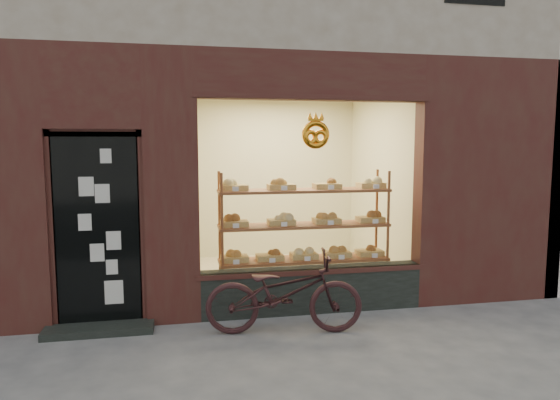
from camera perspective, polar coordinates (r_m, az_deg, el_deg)
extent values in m
cube|color=#252A27|center=(6.20, 3.70, -10.16)|extent=(2.70, 0.25, 0.55)
cube|color=black|center=(5.82, -20.11, -3.30)|extent=(0.90, 0.04, 2.15)
cube|color=#252A27|center=(5.93, -19.94, -13.71)|extent=(1.15, 0.35, 0.08)
torus|color=orange|center=(5.84, 4.10, 7.46)|extent=(0.33, 0.07, 0.33)
cube|color=brown|center=(6.66, 2.72, -11.00)|extent=(2.20, 0.45, 0.04)
cube|color=brown|center=(6.52, 2.74, -6.81)|extent=(2.20, 0.45, 0.03)
cube|color=brown|center=(6.43, 2.77, -2.91)|extent=(2.20, 0.45, 0.04)
cube|color=brown|center=(6.38, 2.79, 1.09)|extent=(2.20, 0.45, 0.04)
cylinder|color=brown|center=(6.10, -6.62, -4.89)|extent=(0.04, 0.04, 1.70)
cylinder|color=brown|center=(6.62, 12.22, -4.10)|extent=(0.04, 0.04, 1.70)
cylinder|color=brown|center=(6.48, -6.91, -4.22)|extent=(0.04, 0.04, 1.70)
cylinder|color=brown|center=(6.97, 10.94, -3.54)|extent=(0.04, 0.04, 1.70)
cube|color=olive|center=(6.36, -5.20, -6.69)|extent=(0.34, 0.24, 0.07)
sphere|color=#A06233|center=(6.34, -5.21, -5.94)|extent=(0.11, 0.11, 0.11)
cube|color=white|center=(6.18, -5.02, -7.08)|extent=(0.07, 0.01, 0.05)
cube|color=olive|center=(6.42, -1.18, -6.54)|extent=(0.34, 0.24, 0.07)
sphere|color=brown|center=(6.40, -1.18, -5.80)|extent=(0.11, 0.11, 0.11)
cube|color=white|center=(6.24, -0.88, -6.91)|extent=(0.07, 0.01, 0.05)
cube|color=olive|center=(6.51, 2.75, -6.36)|extent=(0.34, 0.24, 0.07)
sphere|color=#DFC56C|center=(6.49, 2.75, -5.63)|extent=(0.11, 0.11, 0.11)
cube|color=white|center=(6.34, 3.15, -6.72)|extent=(0.07, 0.01, 0.05)
cube|color=olive|center=(6.63, 6.54, -6.16)|extent=(0.34, 0.24, 0.07)
sphere|color=#A06233|center=(6.61, 6.55, -5.44)|extent=(0.11, 0.11, 0.11)
cube|color=white|center=(6.46, 7.05, -6.50)|extent=(0.07, 0.01, 0.05)
cube|color=olive|center=(6.78, 10.18, -5.94)|extent=(0.34, 0.24, 0.07)
sphere|color=brown|center=(6.76, 10.20, -5.23)|extent=(0.11, 0.11, 0.11)
cube|color=white|center=(6.61, 10.77, -6.26)|extent=(0.08, 0.01, 0.05)
cube|color=olive|center=(6.27, -5.24, -2.69)|extent=(0.34, 0.24, 0.07)
sphere|color=brown|center=(6.26, -5.25, -1.92)|extent=(0.11, 0.11, 0.11)
cube|color=white|center=(6.09, -5.06, -2.96)|extent=(0.07, 0.01, 0.06)
cube|color=olive|center=(6.36, 0.14, -2.53)|extent=(0.34, 0.24, 0.07)
sphere|color=#DFC56C|center=(6.35, 0.14, -1.77)|extent=(0.11, 0.11, 0.11)
cube|color=white|center=(6.18, 0.48, -2.79)|extent=(0.08, 0.01, 0.06)
cube|color=olive|center=(6.51, 5.33, -2.36)|extent=(0.34, 0.24, 0.07)
sphere|color=#A06233|center=(6.49, 5.34, -1.61)|extent=(0.11, 0.11, 0.11)
cube|color=white|center=(6.33, 5.81, -2.61)|extent=(0.07, 0.01, 0.06)
cube|color=olive|center=(6.70, 10.26, -2.17)|extent=(0.34, 0.24, 0.07)
sphere|color=brown|center=(6.69, 10.28, -1.45)|extent=(0.11, 0.11, 0.11)
cube|color=white|center=(6.53, 10.86, -2.41)|extent=(0.08, 0.01, 0.06)
cube|color=olive|center=(6.22, -5.29, 1.41)|extent=(0.34, 0.24, 0.07)
sphere|color=#DFC56C|center=(6.21, -5.29, 2.20)|extent=(0.11, 0.11, 0.11)
cube|color=white|center=(6.03, -5.10, 1.26)|extent=(0.07, 0.01, 0.06)
cube|color=olive|center=(6.31, 0.14, 1.51)|extent=(0.34, 0.24, 0.07)
sphere|color=#A06233|center=(6.30, 0.14, 2.28)|extent=(0.11, 0.11, 0.11)
cube|color=white|center=(6.13, 0.49, 1.37)|extent=(0.08, 0.01, 0.06)
cube|color=olive|center=(6.45, 5.38, 1.60)|extent=(0.34, 0.24, 0.07)
sphere|color=brown|center=(6.45, 5.38, 2.35)|extent=(0.11, 0.11, 0.11)
cube|color=white|center=(6.28, 5.86, 1.46)|extent=(0.07, 0.01, 0.06)
cube|color=olive|center=(6.65, 10.34, 1.66)|extent=(0.34, 0.24, 0.07)
sphere|color=#DFC56C|center=(6.64, 10.35, 2.39)|extent=(0.11, 0.11, 0.11)
cube|color=white|center=(6.48, 10.94, 1.53)|extent=(0.08, 0.01, 0.06)
imported|color=black|center=(5.47, 0.47, -10.58)|extent=(1.76, 0.83, 0.89)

